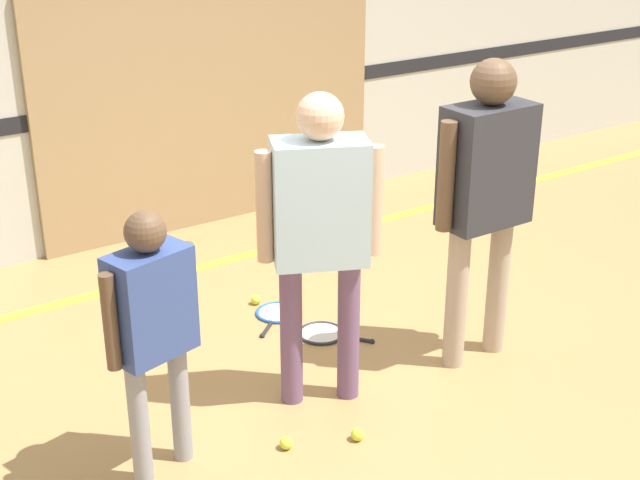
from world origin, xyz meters
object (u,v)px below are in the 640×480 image
object	(u,v)px
person_instructor	(320,219)
person_student_left	(152,317)
person_student_right	(486,181)
racket_second_spare	(324,333)
tennis_ball_stray_left	(286,443)
racket_spare_on_floor	(277,313)
tennis_ball_near_instructor	(357,435)
tennis_ball_by_spare_racket	(256,300)

from	to	relation	value
person_instructor	person_student_left	world-z (taller)	person_instructor
person_student_right	racket_second_spare	distance (m)	1.42
racket_second_spare	tennis_ball_stray_left	bearing A→B (deg)	-80.32
racket_spare_on_floor	racket_second_spare	bearing A→B (deg)	63.47
person_student_left	tennis_ball_near_instructor	bearing A→B (deg)	-34.49
person_student_left	tennis_ball_by_spare_racket	xyz separation A→B (m)	(1.25, 1.26, -0.79)
racket_second_spare	racket_spare_on_floor	bearing A→B (deg)	157.19
person_student_right	tennis_ball_by_spare_racket	world-z (taller)	person_student_right
person_student_right	racket_spare_on_floor	distance (m)	1.68
tennis_ball_near_instructor	person_instructor	bearing A→B (deg)	81.15
person_student_right	tennis_ball_near_instructor	xyz separation A→B (m)	(-1.07, -0.30, -1.06)
racket_spare_on_floor	racket_second_spare	size ratio (longest dim) A/B	0.97
person_student_right	racket_spare_on_floor	xyz separation A→B (m)	(-0.69, 1.09, -1.08)
person_instructor	racket_second_spare	bearing A→B (deg)	78.90
tennis_ball_stray_left	tennis_ball_by_spare_racket	bearing A→B (deg)	65.04
person_instructor	tennis_ball_by_spare_racket	distance (m)	1.57
person_student_left	tennis_ball_stray_left	distance (m)	0.99
racket_second_spare	tennis_ball_near_instructor	size ratio (longest dim) A/B	7.35
person_student_right	racket_spare_on_floor	bearing A→B (deg)	-57.48
racket_second_spare	tennis_ball_stray_left	world-z (taller)	tennis_ball_stray_left
tennis_ball_near_instructor	person_student_right	bearing A→B (deg)	15.49
person_instructor	racket_second_spare	xyz separation A→B (m)	(0.41, 0.56, -1.04)
person_instructor	tennis_ball_stray_left	bearing A→B (deg)	-118.95
racket_spare_on_floor	racket_second_spare	distance (m)	0.40
racket_spare_on_floor	tennis_ball_near_instructor	bearing A→B (deg)	34.12
person_student_left	person_student_right	distance (m)	1.99
tennis_ball_stray_left	person_instructor	bearing A→B (deg)	36.12
tennis_ball_by_spare_racket	person_student_right	bearing A→B (deg)	-60.89
person_student_right	tennis_ball_by_spare_racket	size ratio (longest dim) A/B	26.75
tennis_ball_near_instructor	person_student_left	bearing A→B (deg)	159.47
person_student_right	tennis_ball_by_spare_racket	xyz separation A→B (m)	(-0.73, 1.30, -1.06)
person_instructor	tennis_ball_near_instructor	bearing A→B (deg)	-73.92
person_instructor	person_student_left	bearing A→B (deg)	-149.34
person_student_right	tennis_ball_stray_left	bearing A→B (deg)	6.59
tennis_ball_by_spare_racket	tennis_ball_stray_left	world-z (taller)	same
person_student_right	tennis_ball_by_spare_racket	bearing A→B (deg)	-60.56
tennis_ball_by_spare_racket	person_instructor	bearing A→B (deg)	-103.27
person_student_left	racket_spare_on_floor	world-z (taller)	person_student_left
person_instructor	person_student_right	world-z (taller)	person_student_right
tennis_ball_stray_left	person_student_right	bearing A→B (deg)	6.27
tennis_ball_by_spare_racket	tennis_ball_stray_left	size ratio (longest dim) A/B	1.00
racket_second_spare	person_instructor	bearing A→B (deg)	-72.87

